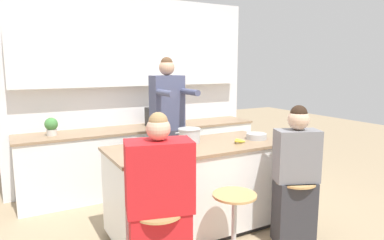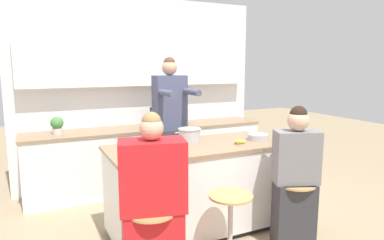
# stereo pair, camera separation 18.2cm
# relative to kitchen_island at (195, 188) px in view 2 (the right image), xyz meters

# --- Properties ---
(ground_plane) EXTENTS (16.00, 16.00, 0.00)m
(ground_plane) POSITION_rel_kitchen_island_xyz_m (0.00, 0.00, -0.47)
(ground_plane) COLOR tan
(wall_back) EXTENTS (3.62, 0.22, 2.70)m
(wall_back) POSITION_rel_kitchen_island_xyz_m (0.00, 1.77, 1.07)
(wall_back) COLOR white
(wall_back) RESTS_ON ground_plane
(back_counter) EXTENTS (3.36, 0.61, 0.88)m
(back_counter) POSITION_rel_kitchen_island_xyz_m (0.00, 1.48, -0.03)
(back_counter) COLOR white
(back_counter) RESTS_ON ground_plane
(kitchen_island) EXTENTS (1.81, 0.81, 0.93)m
(kitchen_island) POSITION_rel_kitchen_island_xyz_m (0.00, 0.00, 0.00)
(kitchen_island) COLOR black
(kitchen_island) RESTS_ON ground_plane
(bar_stool_center) EXTENTS (0.39, 0.39, 0.64)m
(bar_stool_center) POSITION_rel_kitchen_island_xyz_m (0.00, -0.69, -0.11)
(bar_stool_center) COLOR tan
(bar_stool_center) RESTS_ON ground_plane
(bar_stool_rightmost) EXTENTS (0.39, 0.39, 0.64)m
(bar_stool_rightmost) POSITION_rel_kitchen_island_xyz_m (0.72, -0.69, -0.11)
(bar_stool_rightmost) COLOR tan
(bar_stool_rightmost) RESTS_ON ground_plane
(person_cooking) EXTENTS (0.38, 0.58, 1.84)m
(person_cooking) POSITION_rel_kitchen_island_xyz_m (0.02, 0.73, 0.45)
(person_cooking) COLOR #383842
(person_cooking) RESTS_ON ground_plane
(person_wrapped_blanket) EXTENTS (0.56, 0.40, 1.40)m
(person_wrapped_blanket) POSITION_rel_kitchen_island_xyz_m (-0.71, -0.69, 0.19)
(person_wrapped_blanket) COLOR red
(person_wrapped_blanket) RESTS_ON ground_plane
(person_seated_near) EXTENTS (0.46, 0.38, 1.37)m
(person_seated_near) POSITION_rel_kitchen_island_xyz_m (0.72, -0.69, 0.16)
(person_seated_near) COLOR #333338
(person_seated_near) RESTS_ON ground_plane
(cooking_pot) EXTENTS (0.33, 0.24, 0.15)m
(cooking_pot) POSITION_rel_kitchen_island_xyz_m (-0.01, 0.13, 0.54)
(cooking_pot) COLOR #B7BABC
(cooking_pot) RESTS_ON kitchen_island
(fruit_bowl) EXTENTS (0.22, 0.22, 0.06)m
(fruit_bowl) POSITION_rel_kitchen_island_xyz_m (0.73, -0.07, 0.49)
(fruit_bowl) COLOR #B7BABC
(fruit_bowl) RESTS_ON kitchen_island
(coffee_cup_near) EXTENTS (0.11, 0.08, 0.09)m
(coffee_cup_near) POSITION_rel_kitchen_island_xyz_m (-0.59, -0.04, 0.51)
(coffee_cup_near) COLOR #4C7099
(coffee_cup_near) RESTS_ON kitchen_island
(banana_bunch) EXTENTS (0.15, 0.11, 0.05)m
(banana_bunch) POSITION_rel_kitchen_island_xyz_m (0.44, -0.14, 0.48)
(banana_bunch) COLOR yellow
(banana_bunch) RESTS_ON kitchen_island
(microwave) EXTENTS (0.46, 0.33, 0.26)m
(microwave) POSITION_rel_kitchen_island_xyz_m (0.28, 1.44, 0.54)
(microwave) COLOR black
(microwave) RESTS_ON back_counter
(potted_plant) EXTENTS (0.16, 0.16, 0.22)m
(potted_plant) POSITION_rel_kitchen_island_xyz_m (-1.21, 1.48, 0.53)
(potted_plant) COLOR beige
(potted_plant) RESTS_ON back_counter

